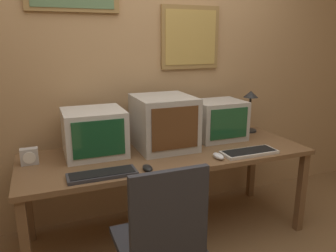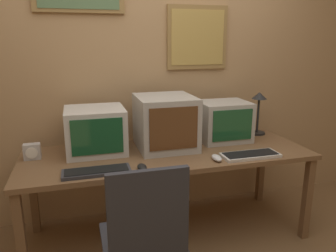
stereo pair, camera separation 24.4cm
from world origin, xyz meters
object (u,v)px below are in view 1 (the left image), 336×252
keyboard_side (249,152)px  desk_clock (29,156)px  mouse_near_keyboard (147,168)px  keyboard_main (102,174)px  monitor_center (164,122)px  monitor_left (94,132)px  monitor_right (218,120)px  desk_lamp (250,104)px  mouse_far_corner (218,156)px

keyboard_side → desk_clock: size_ratio=3.72×
mouse_near_keyboard → keyboard_main: bearing=176.8°
monitor_center → keyboard_side: size_ratio=1.10×
keyboard_main → mouse_near_keyboard: 0.29m
monitor_left → mouse_near_keyboard: size_ratio=4.00×
keyboard_side → monitor_right: bearing=92.3°
monitor_right → desk_lamp: size_ratio=1.08×
monitor_right → keyboard_main: bearing=-157.6°
mouse_far_corner → monitor_left: bearing=151.8°
mouse_far_corner → keyboard_main: bearing=-179.9°
monitor_left → mouse_near_keyboard: bearing=-59.7°
monitor_center → mouse_far_corner: monitor_center is taller
monitor_right → keyboard_side: bearing=-87.7°
monitor_left → monitor_right: bearing=0.7°
desk_clock → mouse_near_keyboard: bearing=-29.5°
keyboard_main → keyboard_side: size_ratio=1.01×
monitor_center → mouse_far_corner: (0.27, -0.39, -0.19)m
monitor_center → keyboard_main: monitor_center is taller
mouse_far_corner → desk_lamp: 0.86m
monitor_left → mouse_far_corner: size_ratio=3.66×
mouse_far_corner → desk_clock: desk_clock is taller
mouse_near_keyboard → mouse_far_corner: (0.54, 0.02, 0.00)m
monitor_left → monitor_center: size_ratio=0.92×
mouse_far_corner → desk_clock: bearing=162.9°
mouse_near_keyboard → mouse_far_corner: mouse_far_corner is taller
mouse_near_keyboard → desk_clock: bearing=150.5°
keyboard_side → mouse_near_keyboard: mouse_near_keyboard is taller
keyboard_main → monitor_right: bearing=22.4°
monitor_right → mouse_far_corner: bearing=-119.6°
monitor_left → desk_lamp: 1.44m
desk_clock → desk_lamp: size_ratio=0.30×
keyboard_main → mouse_far_corner: size_ratio=3.65×
keyboard_main → mouse_far_corner: bearing=0.1°
monitor_center → keyboard_side: bearing=-35.3°
mouse_near_keyboard → monitor_right: bearing=30.3°
monitor_right → keyboard_side: 0.46m
monitor_right → mouse_near_keyboard: bearing=-149.7°
keyboard_main → mouse_near_keyboard: bearing=-3.2°
monitor_center → mouse_near_keyboard: (-0.27, -0.41, -0.19)m
desk_clock → desk_lamp: desk_lamp is taller
monitor_right → mouse_far_corner: (-0.25, -0.45, -0.15)m
keyboard_main → mouse_far_corner: mouse_far_corner is taller
mouse_near_keyboard → desk_clock: desk_clock is taller
desk_lamp → mouse_far_corner: bearing=-139.9°
keyboard_main → desk_lamp: (1.47, 0.53, 0.25)m
desk_clock → desk_lamp: (1.89, 0.14, 0.20)m
monitor_center → keyboard_side: monitor_center is taller
mouse_near_keyboard → desk_lamp: size_ratio=0.29×
monitor_right → desk_clock: (-1.51, -0.06, -0.11)m
keyboard_side → mouse_near_keyboard: (-0.81, -0.03, 0.00)m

